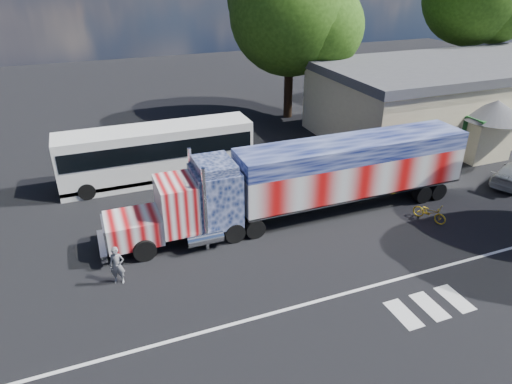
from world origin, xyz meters
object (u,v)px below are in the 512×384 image
object	(u,v)px
coach_bus	(157,153)
woman	(117,265)
tree_ne_a	(293,14)
semi_truck	(312,178)
bicycle	(430,212)

from	to	relation	value
coach_bus	woman	xyz separation A→B (m)	(-3.37, -9.25, -0.85)
coach_bus	tree_ne_a	bearing A→B (deg)	33.91
semi_truck	tree_ne_a	bearing A→B (deg)	68.46
coach_bus	woman	world-z (taller)	coach_bus
semi_truck	tree_ne_a	world-z (taller)	tree_ne_a
woman	tree_ne_a	bearing A→B (deg)	67.34
semi_truck	bicycle	distance (m)	6.16
bicycle	tree_ne_a	distance (m)	19.73
coach_bus	bicycle	xyz separation A→B (m)	(11.67, -9.79, -1.22)
tree_ne_a	woman	bearing A→B (deg)	-131.95
woman	bicycle	world-z (taller)	woman
semi_truck	tree_ne_a	distance (m)	17.66
coach_bus	tree_ne_a	xyz separation A→B (m)	(12.49, 8.39, 6.38)
coach_bus	semi_truck	bearing A→B (deg)	-47.85
coach_bus	tree_ne_a	size ratio (longest dim) A/B	0.87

